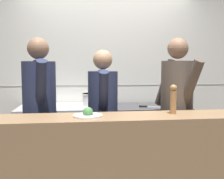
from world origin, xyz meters
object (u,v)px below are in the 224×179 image
(plated_dish_main, at_px, (88,114))
(chef_head_cook, at_px, (40,110))
(chef_sous, at_px, (103,115))
(chefs_knife, at_px, (151,107))
(chef_line, at_px, (177,107))
(oven_range, at_px, (66,140))
(sauce_pot, at_px, (92,99))
(pepper_mill, at_px, (173,99))
(stock_pot, at_px, (45,100))

(plated_dish_main, xyz_separation_m, chef_head_cook, (-0.50, 0.57, -0.04))
(plated_dish_main, xyz_separation_m, chef_sous, (0.18, 0.56, -0.11))
(chefs_knife, relative_size, chef_head_cook, 0.22)
(plated_dish_main, bearing_deg, chef_line, 26.35)
(oven_range, xyz_separation_m, sauce_pot, (0.36, 0.05, 0.54))
(pepper_mill, height_order, chef_line, chef_line)
(chef_head_cook, bearing_deg, pepper_mill, -35.41)
(sauce_pot, bearing_deg, chef_sous, -81.78)
(pepper_mill, relative_size, chef_sous, 0.17)
(stock_pot, bearing_deg, sauce_pot, 9.88)
(oven_range, relative_size, stock_pot, 4.19)
(plated_dish_main, distance_m, chef_line, 1.13)
(sauce_pot, height_order, chefs_knife, sauce_pot)
(chefs_knife, bearing_deg, pepper_mill, -93.36)
(oven_range, relative_size, chefs_knife, 3.16)
(sauce_pot, relative_size, pepper_mill, 0.95)
(oven_range, bearing_deg, plated_dish_main, -76.95)
(chef_line, bearing_deg, plated_dish_main, -172.76)
(stock_pot, bearing_deg, plated_dish_main, -64.76)
(pepper_mill, height_order, chef_head_cook, chef_head_cook)
(chef_head_cook, bearing_deg, stock_pot, 77.84)
(pepper_mill, relative_size, chef_line, 0.16)
(stock_pot, bearing_deg, chefs_knife, -2.36)
(plated_dish_main, bearing_deg, chef_head_cook, 131.60)
(sauce_pot, bearing_deg, stock_pot, -170.12)
(stock_pot, xyz_separation_m, chefs_knife, (1.38, -0.06, -0.10))
(chef_head_cook, xyz_separation_m, chef_sous, (0.68, -0.00, -0.07))
(stock_pot, relative_size, chef_line, 0.16)
(stock_pot, xyz_separation_m, chef_line, (1.53, -0.60, -0.03))
(pepper_mill, bearing_deg, sauce_pot, 121.67)
(oven_range, height_order, chef_sous, chef_sous)
(sauce_pot, bearing_deg, plated_dish_main, -94.26)
(sauce_pot, relative_size, chef_head_cook, 0.15)
(stock_pot, height_order, chef_sous, chef_sous)
(stock_pot, height_order, chef_line, chef_line)
(chef_sous, xyz_separation_m, chef_line, (0.83, -0.06, 0.07))
(plated_dish_main, bearing_deg, pepper_mill, 3.56)
(stock_pot, bearing_deg, chef_line, -21.43)
(pepper_mill, bearing_deg, chefs_knife, 86.64)
(chefs_knife, xyz_separation_m, chef_head_cook, (-1.36, -0.48, 0.07))
(chefs_knife, bearing_deg, chef_sous, -144.70)
(chef_head_cook, xyz_separation_m, chef_line, (1.51, -0.07, 0.00))
(plated_dish_main, height_order, chef_line, chef_line)
(pepper_mill, height_order, chef_sous, chef_sous)
(oven_range, xyz_separation_m, pepper_mill, (1.07, -1.10, 0.67))
(stock_pot, relative_size, pepper_mill, 1.02)
(chef_sous, distance_m, chef_line, 0.83)
(chef_sous, height_order, chef_line, chef_line)
(oven_range, distance_m, sauce_pot, 0.65)
(pepper_mill, relative_size, chef_head_cook, 0.16)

